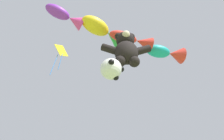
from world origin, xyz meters
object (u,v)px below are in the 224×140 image
at_px(teddy_bear_kite, 126,48).
at_px(soccer_ball_kite, 111,69).
at_px(fish_kite_teal, 167,53).
at_px(fish_kite_crimson, 134,40).
at_px(diamond_kite, 61,52).
at_px(fish_kite_violet, 67,17).
at_px(fish_kite_goldfin, 105,31).

xyz_separation_m(teddy_bear_kite, soccer_ball_kite, (-0.70, -0.06, -1.54)).
height_order(fish_kite_teal, fish_kite_crimson, fish_kite_teal).
relative_size(soccer_ball_kite, diamond_kite, 0.34).
distance_m(teddy_bear_kite, fish_kite_violet, 3.58).
height_order(soccer_ball_kite, fish_kite_goldfin, fish_kite_goldfin).
bearing_deg(fish_kite_violet, diamond_kite, 107.53).
bearing_deg(fish_kite_goldfin, soccer_ball_kite, -31.53).
height_order(fish_kite_goldfin, fish_kite_violet, fish_kite_goldfin).
bearing_deg(fish_kite_crimson, teddy_bear_kite, -143.43).
relative_size(fish_kite_teal, fish_kite_crimson, 0.95).
xyz_separation_m(fish_kite_crimson, fish_kite_violet, (-3.57, -1.02, 0.41)).
distance_m(soccer_ball_kite, fish_kite_crimson, 3.19).
bearing_deg(fish_kite_teal, teddy_bear_kite, -153.07).
xyz_separation_m(fish_kite_goldfin, fish_kite_violet, (-2.00, -0.78, 0.04)).
bearing_deg(fish_kite_violet, fish_kite_crimson, 16.00).
distance_m(teddy_bear_kite, fish_kite_crimson, 1.52).
distance_m(fish_kite_teal, fish_kite_goldfin, 3.89).
xyz_separation_m(teddy_bear_kite, diamond_kite, (-3.88, 2.04, 2.20)).
bearing_deg(teddy_bear_kite, fish_kite_crimson, 36.57).
xyz_separation_m(teddy_bear_kite, fish_kite_goldfin, (-1.04, 0.15, 1.75)).
relative_size(teddy_bear_kite, fish_kite_violet, 1.18).
relative_size(fish_kite_crimson, fish_kite_goldfin, 0.95).
distance_m(teddy_bear_kite, soccer_ball_kite, 1.69).
height_order(fish_kite_crimson, fish_kite_violet, fish_kite_violet).
relative_size(soccer_ball_kite, fish_kite_violet, 0.48).
relative_size(fish_kite_goldfin, diamond_kite, 0.92).
xyz_separation_m(fish_kite_teal, fish_kite_crimson, (-2.13, -0.96, -0.17)).
bearing_deg(diamond_kite, fish_kite_violet, -72.47).
relative_size(teddy_bear_kite, fish_kite_teal, 1.02).
bearing_deg(soccer_ball_kite, diamond_kite, 146.69).
height_order(fish_kite_teal, fish_kite_goldfin, fish_kite_goldfin).
xyz_separation_m(soccer_ball_kite, fish_kite_violet, (-2.34, -0.57, 3.32)).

